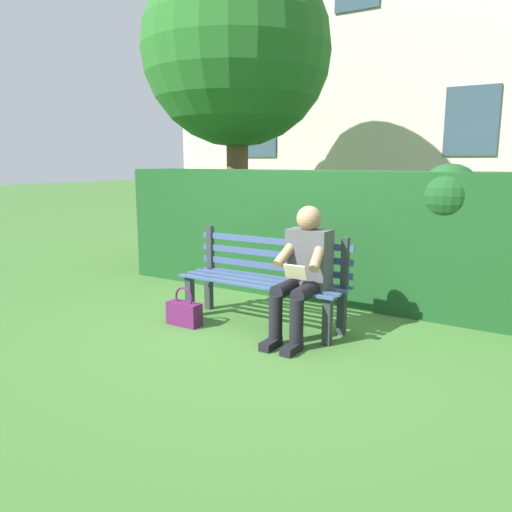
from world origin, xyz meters
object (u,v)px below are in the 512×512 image
object	(u,v)px
person_seated	(303,270)
handbag	(184,312)
park_bench	(265,278)
tree	(233,57)

from	to	relation	value
person_seated	handbag	xyz separation A→B (m)	(1.11, 0.30, -0.50)
park_bench	handbag	xyz separation A→B (m)	(0.63, 0.47, -0.32)
park_bench	handbag	bearing A→B (deg)	36.65
person_seated	tree	world-z (taller)	tree
person_seated	tree	bearing A→B (deg)	-46.83
tree	handbag	size ratio (longest dim) A/B	12.41
person_seated	handbag	world-z (taller)	person_seated
person_seated	tree	xyz separation A→B (m)	(2.77, -2.96, 2.54)
handbag	person_seated	bearing A→B (deg)	-165.11
park_bench	tree	world-z (taller)	tree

